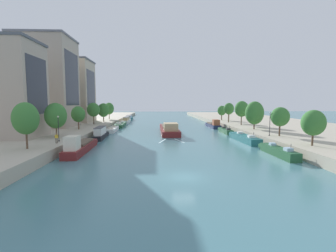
{
  "coord_description": "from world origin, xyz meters",
  "views": [
    {
      "loc": [
        -2.95,
        -26.11,
        8.26
      ],
      "look_at": [
        0.0,
        38.3,
        1.99
      ],
      "focal_mm": 25.87,
      "sensor_mm": 36.0,
      "label": 1
    }
  ],
  "objects_px": {
    "tree_left_third": "(26,118)",
    "tree_right_third": "(229,109)",
    "tree_left_far": "(78,114)",
    "tree_right_midway": "(313,123)",
    "tree_left_nearest": "(56,116)",
    "tree_right_second": "(222,111)",
    "moored_boat_left_downstream": "(113,129)",
    "tree_left_second": "(93,110)",
    "moored_boat_left_midway": "(120,125)",
    "lamppost_right_bank": "(270,123)",
    "lamppost_left_bank": "(58,127)",
    "tree_right_end_of_row": "(242,109)",
    "moored_boat_left_far": "(129,118)",
    "moored_boat_left_near": "(80,146)",
    "person_on_quay": "(57,138)",
    "moored_boat_right_midway": "(278,151)",
    "moored_boat_left_upstream": "(101,134)",
    "tree_right_far": "(280,117)",
    "tree_right_nearest": "(255,113)",
    "moored_boat_right_end": "(225,131)",
    "tree_left_end_of_row": "(103,110)",
    "barge_midriver": "(169,129)",
    "tree_left_distant": "(109,109)",
    "moored_boat_left_end": "(127,120)",
    "moored_boat_right_near": "(244,138)",
    "moored_boat_right_lone": "(213,125)"
  },
  "relations": [
    {
      "from": "moored_boat_left_downstream",
      "to": "tree_right_end_of_row",
      "type": "relative_size",
      "value": 1.75
    },
    {
      "from": "tree_left_third",
      "to": "tree_right_third",
      "type": "relative_size",
      "value": 1.03
    },
    {
      "from": "tree_right_midway",
      "to": "lamppost_left_bank",
      "type": "distance_m",
      "value": 41.01
    },
    {
      "from": "tree_right_end_of_row",
      "to": "lamppost_right_bank",
      "type": "distance_m",
      "value": 23.38
    },
    {
      "from": "tree_left_nearest",
      "to": "tree_left_far",
      "type": "xyz_separation_m",
      "value": [
        -0.07,
        13.45,
        -0.38
      ]
    },
    {
      "from": "moored_boat_left_midway",
      "to": "moored_boat_right_midway",
      "type": "bearing_deg",
      "value": -56.28
    },
    {
      "from": "moored_boat_left_midway",
      "to": "tree_right_midway",
      "type": "relative_size",
      "value": 2.7
    },
    {
      "from": "moored_boat_left_downstream",
      "to": "tree_right_third",
      "type": "relative_size",
      "value": 1.91
    },
    {
      "from": "moored_boat_left_near",
      "to": "tree_left_second",
      "type": "height_order",
      "value": "tree_left_second"
    },
    {
      "from": "tree_right_midway",
      "to": "lamppost_left_bank",
      "type": "height_order",
      "value": "tree_right_midway"
    },
    {
      "from": "tree_right_end_of_row",
      "to": "lamppost_left_bank",
      "type": "distance_m",
      "value": 50.41
    },
    {
      "from": "moored_boat_left_downstream",
      "to": "tree_left_second",
      "type": "bearing_deg",
      "value": 144.04
    },
    {
      "from": "moored_boat_right_near",
      "to": "tree_right_end_of_row",
      "type": "height_order",
      "value": "tree_right_end_of_row"
    },
    {
      "from": "moored_boat_left_near",
      "to": "tree_right_third",
      "type": "distance_m",
      "value": 54.2
    },
    {
      "from": "moored_boat_left_midway",
      "to": "tree_left_second",
      "type": "height_order",
      "value": "tree_left_second"
    },
    {
      "from": "moored_boat_left_end",
      "to": "moored_boat_right_end",
      "type": "height_order",
      "value": "moored_boat_left_end"
    },
    {
      "from": "tree_left_third",
      "to": "lamppost_left_bank",
      "type": "distance_m",
      "value": 7.11
    },
    {
      "from": "moored_boat_right_midway",
      "to": "person_on_quay",
      "type": "bearing_deg",
      "value": 174.76
    },
    {
      "from": "moored_boat_right_near",
      "to": "lamppost_right_bank",
      "type": "xyz_separation_m",
      "value": [
        3.81,
        -3.5,
        3.56
      ]
    },
    {
      "from": "moored_boat_left_upstream",
      "to": "lamppost_right_bank",
      "type": "relative_size",
      "value": 2.36
    },
    {
      "from": "tree_left_far",
      "to": "tree_right_midway",
      "type": "distance_m",
      "value": 49.84
    },
    {
      "from": "moored_boat_left_far",
      "to": "lamppost_left_bank",
      "type": "xyz_separation_m",
      "value": [
        -3.53,
        -73.54,
        3.1
      ]
    },
    {
      "from": "tree_left_distant",
      "to": "moored_boat_left_end",
      "type": "bearing_deg",
      "value": 19.54
    },
    {
      "from": "tree_right_third",
      "to": "lamppost_left_bank",
      "type": "xyz_separation_m",
      "value": [
        -40.71,
        -38.21,
        -2.12
      ]
    },
    {
      "from": "tree_left_nearest",
      "to": "tree_right_second",
      "type": "relative_size",
      "value": 1.21
    },
    {
      "from": "tree_right_midway",
      "to": "person_on_quay",
      "type": "height_order",
      "value": "tree_right_midway"
    },
    {
      "from": "tree_left_second",
      "to": "tree_right_end_of_row",
      "type": "distance_m",
      "value": 44.29
    },
    {
      "from": "tree_left_end_of_row",
      "to": "moored_boat_left_downstream",
      "type": "bearing_deg",
      "value": -69.06
    },
    {
      "from": "moored_boat_left_upstream",
      "to": "tree_left_nearest",
      "type": "xyz_separation_m",
      "value": [
        -6.32,
        -8.9,
        4.63
      ]
    },
    {
      "from": "moored_boat_right_end",
      "to": "moored_boat_left_downstream",
      "type": "bearing_deg",
      "value": 171.13
    },
    {
      "from": "moored_boat_right_near",
      "to": "tree_left_distant",
      "type": "bearing_deg",
      "value": 128.66
    },
    {
      "from": "tree_right_far",
      "to": "person_on_quay",
      "type": "relative_size",
      "value": 3.52
    },
    {
      "from": "tree_right_nearest",
      "to": "moored_boat_right_end",
      "type": "bearing_deg",
      "value": 132.8
    },
    {
      "from": "tree_right_third",
      "to": "tree_left_third",
      "type": "bearing_deg",
      "value": -133.54
    },
    {
      "from": "moored_boat_left_far",
      "to": "tree_left_far",
      "type": "xyz_separation_m",
      "value": [
        -6.2,
        -54.64,
        4.42
      ]
    },
    {
      "from": "tree_left_end_of_row",
      "to": "moored_boat_right_midway",
      "type": "bearing_deg",
      "value": -52.2
    },
    {
      "from": "person_on_quay",
      "to": "moored_boat_right_end",
      "type": "bearing_deg",
      "value": 35.56
    },
    {
      "from": "moored_boat_left_upstream",
      "to": "moored_boat_left_near",
      "type": "bearing_deg",
      "value": -89.18
    },
    {
      "from": "barge_midriver",
      "to": "tree_left_end_of_row",
      "type": "distance_m",
      "value": 28.89
    },
    {
      "from": "moored_boat_right_lone",
      "to": "person_on_quay",
      "type": "height_order",
      "value": "person_on_quay"
    },
    {
      "from": "moored_boat_left_upstream",
      "to": "tree_left_far",
      "type": "xyz_separation_m",
      "value": [
        -6.39,
        4.55,
        4.26
      ]
    },
    {
      "from": "tree_left_end_of_row",
      "to": "tree_right_end_of_row",
      "type": "xyz_separation_m",
      "value": [
        43.37,
        -14.74,
        0.75
      ]
    },
    {
      "from": "tree_left_far",
      "to": "tree_right_far",
      "type": "xyz_separation_m",
      "value": [
        43.6,
        -14.05,
        0.08
      ]
    },
    {
      "from": "moored_boat_right_midway",
      "to": "tree_right_end_of_row",
      "type": "xyz_separation_m",
      "value": [
        5.92,
        33.55,
        5.71
      ]
    },
    {
      "from": "moored_boat_left_end",
      "to": "lamppost_right_bank",
      "type": "xyz_separation_m",
      "value": [
        34.9,
        -52.87,
        3.24
      ]
    },
    {
      "from": "moored_boat_right_midway",
      "to": "tree_right_third",
      "type": "distance_m",
      "value": 43.96
    },
    {
      "from": "moored_boat_left_midway",
      "to": "lamppost_right_bank",
      "type": "bearing_deg",
      "value": -46.52
    },
    {
      "from": "tree_left_end_of_row",
      "to": "tree_right_midway",
      "type": "height_order",
      "value": "tree_left_end_of_row"
    },
    {
      "from": "barge_midriver",
      "to": "moored_boat_left_end",
      "type": "xyz_separation_m",
      "value": [
        -15.8,
        33.32,
        0.04
      ]
    },
    {
      "from": "moored_boat_left_far",
      "to": "tree_left_far",
      "type": "distance_m",
      "value": 55.17
    }
  ]
}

